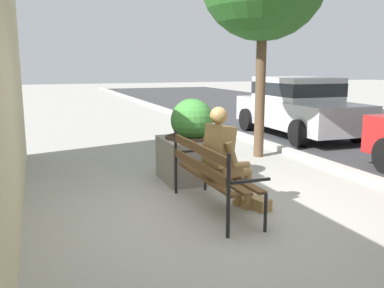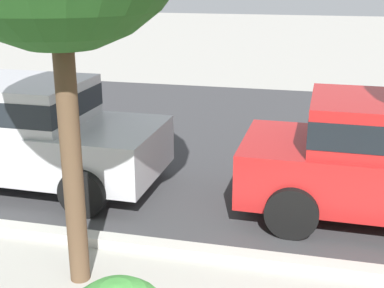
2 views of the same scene
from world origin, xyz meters
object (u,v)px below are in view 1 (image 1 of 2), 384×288
parked_car_silver (298,105)px  bronze_statue_seated (228,161)px  concrete_planter (192,146)px  park_bench (210,170)px

parked_car_silver → bronze_statue_seated: bearing=-41.8°
bronze_statue_seated → parked_car_silver: (-4.80, 4.30, 0.17)m
concrete_planter → parked_car_silver: size_ratio=0.33×
park_bench → parked_car_silver: parked_car_silver is taller
park_bench → parked_car_silver: 6.52m
bronze_statue_seated → concrete_planter: 1.62m
bronze_statue_seated → parked_car_silver: 6.45m
bronze_statue_seated → concrete_planter: bearing=176.3°
bronze_statue_seated → parked_car_silver: bearing=138.2°
bronze_statue_seated → parked_car_silver: size_ratio=0.33×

